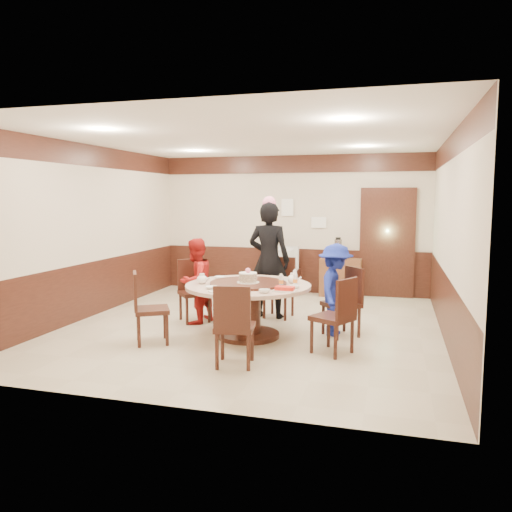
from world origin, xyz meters
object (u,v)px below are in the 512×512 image
(tv_stand, at_px, (278,281))
(person_standing, at_px, (269,260))
(person_red, at_px, (196,281))
(thermos, at_px, (338,249))
(shrimp_platter, at_px, (285,289))
(birthday_cake, at_px, (248,278))
(side_cabinet, at_px, (340,277))
(banquet_table, at_px, (248,299))
(television, at_px, (278,258))
(person_blue, at_px, (335,290))

(tv_stand, bearing_deg, person_standing, -81.07)
(person_red, relative_size, thermos, 3.48)
(shrimp_platter, height_order, tv_stand, shrimp_platter)
(birthday_cake, relative_size, side_cabinet, 0.39)
(banquet_table, xyz_separation_m, television, (-0.34, 3.29, 0.20))
(shrimp_platter, distance_m, television, 3.79)
(banquet_table, distance_m, person_red, 1.15)
(person_red, bearing_deg, television, -178.32)
(person_red, relative_size, person_blue, 1.01)
(person_red, bearing_deg, shrimp_platter, 75.77)
(thermos, bearing_deg, person_standing, -112.63)
(person_blue, bearing_deg, television, 30.20)
(television, bearing_deg, side_cabinet, -171.21)
(side_cabinet, bearing_deg, person_blue, -85.37)
(birthday_cake, distance_m, shrimp_platter, 0.69)
(birthday_cake, relative_size, shrimp_platter, 1.03)
(person_standing, bearing_deg, birthday_cake, 95.43)
(person_blue, bearing_deg, birthday_cake, 115.35)
(person_standing, xyz_separation_m, person_red, (-1.00, -0.68, -0.28))
(person_red, distance_m, thermos, 3.36)
(person_blue, height_order, shrimp_platter, person_blue)
(birthday_cake, bearing_deg, person_red, 150.24)
(banquet_table, xyz_separation_m, side_cabinet, (0.92, 3.32, -0.16))
(tv_stand, bearing_deg, person_blue, -62.37)
(banquet_table, xyz_separation_m, person_blue, (1.16, 0.43, 0.12))
(television, xyz_separation_m, side_cabinet, (1.26, 0.03, -0.36))
(person_standing, xyz_separation_m, side_cabinet, (0.93, 2.10, -0.57))
(banquet_table, distance_m, shrimp_platter, 0.76)
(side_cabinet, bearing_deg, person_red, -124.85)
(person_standing, relative_size, person_blue, 1.44)
(side_cabinet, relative_size, thermos, 2.11)
(thermos, bearing_deg, person_blue, -84.18)
(banquet_table, bearing_deg, side_cabinet, 74.46)
(tv_stand, distance_m, side_cabinet, 1.27)
(person_blue, xyz_separation_m, birthday_cake, (-1.15, -0.48, 0.20))
(banquet_table, bearing_deg, person_red, 152.00)
(television, bearing_deg, shrimp_platter, 111.82)
(banquet_table, relative_size, person_standing, 0.93)
(birthday_cake, relative_size, tv_stand, 0.36)
(television, bearing_deg, person_blue, 125.06)
(television, bearing_deg, person_standing, 106.36)
(birthday_cake, distance_m, tv_stand, 3.41)
(thermos, bearing_deg, person_red, -124.00)
(birthday_cake, bearing_deg, person_blue, 22.78)
(person_red, bearing_deg, banquet_table, 77.48)
(shrimp_platter, distance_m, side_cabinet, 3.74)
(television, bearing_deg, person_red, 83.63)
(person_red, bearing_deg, side_cabinet, 160.64)
(thermos, bearing_deg, banquet_table, -104.57)
(banquet_table, height_order, tv_stand, banquet_table)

